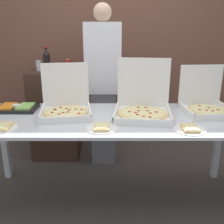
% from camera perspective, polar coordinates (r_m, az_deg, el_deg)
% --- Properties ---
extents(ground_plane, '(16.00, 16.00, 0.00)m').
position_cam_1_polar(ground_plane, '(2.70, 0.00, -18.23)').
color(ground_plane, '#423D38').
extents(brick_wall_behind, '(10.00, 0.06, 2.80)m').
position_cam_1_polar(brick_wall_behind, '(3.88, 0.12, 15.23)').
color(brick_wall_behind, brown).
rests_on(brick_wall_behind, ground_plane).
extents(buffet_table, '(2.39, 0.88, 0.84)m').
position_cam_1_polar(buffet_table, '(2.33, 0.00, -3.24)').
color(buffet_table, silver).
rests_on(buffet_table, ground_plane).
extents(pizza_box_near_right, '(0.54, 0.56, 0.49)m').
position_cam_1_polar(pizza_box_near_right, '(2.37, 6.95, 1.43)').
color(pizza_box_near_right, white).
rests_on(pizza_box_near_right, buffet_table).
extents(pizza_box_near_left, '(0.50, 0.51, 0.44)m').
position_cam_1_polar(pizza_box_near_left, '(2.42, -9.77, 1.50)').
color(pizza_box_near_left, white).
rests_on(pizza_box_near_left, buffet_table).
extents(pizza_box_far_right, '(0.44, 0.46, 0.41)m').
position_cam_1_polar(pizza_box_far_right, '(2.58, 19.95, 1.62)').
color(pizza_box_far_right, white).
rests_on(pizza_box_far_right, buffet_table).
extents(paper_plate_front_right, '(0.21, 0.21, 0.03)m').
position_cam_1_polar(paper_plate_front_right, '(2.23, -22.31, -2.97)').
color(paper_plate_front_right, white).
rests_on(paper_plate_front_right, buffet_table).
extents(paper_plate_front_left, '(0.25, 0.25, 0.03)m').
position_cam_1_polar(paper_plate_front_left, '(2.05, -2.00, -3.37)').
color(paper_plate_front_left, white).
rests_on(paper_plate_front_left, buffet_table).
extents(paper_plate_front_center, '(0.25, 0.25, 0.03)m').
position_cam_1_polar(paper_plate_front_center, '(2.11, 16.82, -3.53)').
color(paper_plate_front_center, white).
rests_on(paper_plate_front_center, buffet_table).
extents(veggie_tray, '(0.38, 0.26, 0.05)m').
position_cam_1_polar(veggie_tray, '(2.66, -19.79, 0.88)').
color(veggie_tray, black).
rests_on(veggie_tray, buffet_table).
extents(sideboard_podium, '(0.57, 0.60, 1.09)m').
position_cam_1_polar(sideboard_podium, '(3.43, -11.63, -0.10)').
color(sideboard_podium, '#382319').
rests_on(sideboard_podium, ground_plane).
extents(soda_bottle, '(0.08, 0.08, 0.29)m').
position_cam_1_polar(soda_bottle, '(3.27, -13.77, 10.91)').
color(soda_bottle, black).
rests_on(soda_bottle, sideboard_podium).
extents(soda_can_silver, '(0.07, 0.07, 0.12)m').
position_cam_1_polar(soda_can_silver, '(3.29, -15.37, 9.74)').
color(soda_can_silver, silver).
rests_on(soda_can_silver, sideboard_podium).
extents(soda_can_colored, '(0.07, 0.07, 0.12)m').
position_cam_1_polar(soda_can_colored, '(3.33, -9.24, 10.23)').
color(soda_can_colored, red).
rests_on(soda_can_colored, sideboard_podium).
extents(person_guest_cap, '(0.40, 0.22, 1.84)m').
position_cam_1_polar(person_guest_cap, '(2.99, -1.67, 5.85)').
color(person_guest_cap, slate).
rests_on(person_guest_cap, ground_plane).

